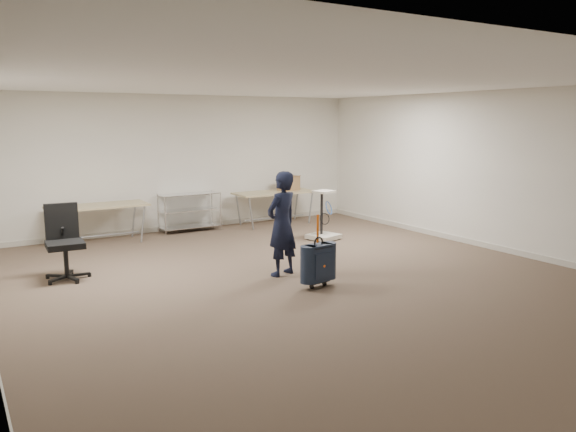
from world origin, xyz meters
TOP-DOWN VIEW (x-y plane):
  - ground at (0.00, 0.00)m, footprint 9.00×9.00m
  - room_shell at (0.00, 1.38)m, footprint 8.00×9.00m
  - folding_table_left at (-1.90, 3.95)m, footprint 1.80×0.75m
  - folding_table_right at (1.90, 3.95)m, footprint 1.80×0.75m
  - wire_shelf at (0.00, 4.20)m, footprint 1.22×0.47m
  - person at (-0.07, 0.32)m, footprint 0.66×0.53m
  - suitcase at (0.03, -0.49)m, footprint 0.40×0.26m
  - office_chair at (-2.86, 1.78)m, footprint 0.66×0.66m
  - equipment_cart at (1.90, 2.07)m, footprint 0.64×0.64m
  - cardboard_box at (2.29, 4.02)m, footprint 0.49×0.41m

SIDE VIEW (x-z plane):
  - ground at x=0.00m, z-range 0.00..0.00m
  - room_shell at x=0.00m, z-range -4.45..4.55m
  - equipment_cart at x=1.90m, z-range -0.23..0.73m
  - office_chair at x=-2.86m, z-range -0.21..0.87m
  - suitcase at x=0.03m, z-range -0.16..0.86m
  - wire_shelf at x=0.00m, z-range 0.04..0.84m
  - folding_table_left at x=-1.90m, z-range 0.31..1.04m
  - folding_table_right at x=1.90m, z-range 0.31..1.04m
  - person at x=-0.07m, z-range 0.00..1.55m
  - cardboard_box at x=2.29m, z-range 0.73..1.05m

